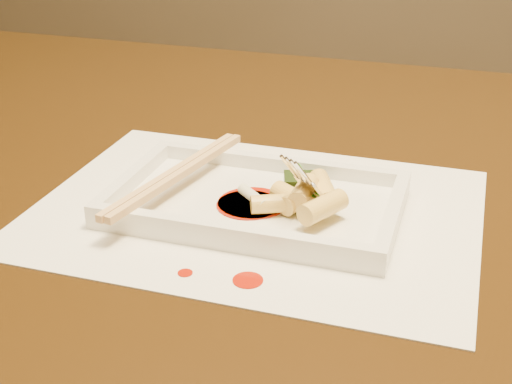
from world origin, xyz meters
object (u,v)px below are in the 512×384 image
(table, at_px, (225,252))
(placemat, at_px, (256,210))
(fork, at_px, (340,128))
(chopstick_a, at_px, (172,173))
(plate_base, at_px, (256,206))

(table, bearing_deg, placemat, -53.09)
(fork, bearing_deg, placemat, -165.58)
(chopstick_a, relative_size, fork, 1.50)
(table, relative_size, chopstick_a, 6.68)
(placemat, relative_size, plate_base, 1.54)
(plate_base, relative_size, fork, 1.86)
(table, bearing_deg, chopstick_a, -103.89)
(plate_base, distance_m, chopstick_a, 0.08)
(table, relative_size, fork, 10.00)
(table, relative_size, plate_base, 5.38)
(placemat, bearing_deg, chopstick_a, 180.00)
(plate_base, distance_m, fork, 0.11)
(chopstick_a, bearing_deg, fork, 6.75)
(fork, bearing_deg, plate_base, -165.58)
(placemat, xyz_separation_m, plate_base, (0.00, 0.00, 0.00))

